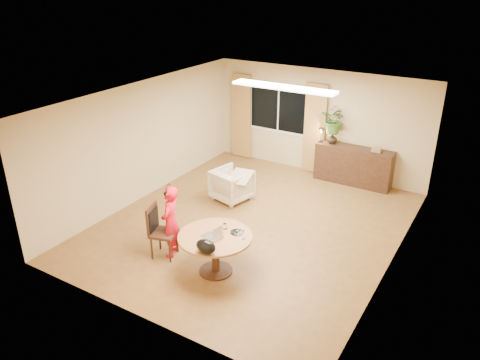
# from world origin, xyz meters

# --- Properties ---
(floor) EXTENTS (6.50, 6.50, 0.00)m
(floor) POSITION_xyz_m (0.00, 0.00, 0.00)
(floor) COLOR brown
(floor) RESTS_ON ground
(ceiling) EXTENTS (6.50, 6.50, 0.00)m
(ceiling) POSITION_xyz_m (0.00, 0.00, 2.60)
(ceiling) COLOR white
(ceiling) RESTS_ON wall_back
(wall_back) EXTENTS (5.50, 0.00, 5.50)m
(wall_back) POSITION_xyz_m (0.00, 3.25, 1.30)
(wall_back) COLOR #CDB485
(wall_back) RESTS_ON floor
(wall_left) EXTENTS (0.00, 6.50, 6.50)m
(wall_left) POSITION_xyz_m (-2.75, 0.00, 1.30)
(wall_left) COLOR #CDB485
(wall_left) RESTS_ON floor
(wall_right) EXTENTS (0.00, 6.50, 6.50)m
(wall_right) POSITION_xyz_m (2.75, 0.00, 1.30)
(wall_right) COLOR #CDB485
(wall_right) RESTS_ON floor
(window) EXTENTS (1.70, 0.03, 1.30)m
(window) POSITION_xyz_m (-1.10, 3.23, 1.50)
(window) COLOR white
(window) RESTS_ON wall_back
(curtain_left) EXTENTS (0.55, 0.08, 2.25)m
(curtain_left) POSITION_xyz_m (-2.15, 3.15, 1.15)
(curtain_left) COLOR #986531
(curtain_left) RESTS_ON wall_back
(curtain_right) EXTENTS (0.55, 0.08, 2.25)m
(curtain_right) POSITION_xyz_m (-0.05, 3.15, 1.15)
(curtain_right) COLOR #986531
(curtain_right) RESTS_ON wall_back
(ceiling_panel) EXTENTS (2.20, 0.35, 0.05)m
(ceiling_panel) POSITION_xyz_m (0.00, 1.20, 2.57)
(ceiling_panel) COLOR white
(ceiling_panel) RESTS_ON ceiling
(dining_table) EXTENTS (1.24, 1.24, 0.71)m
(dining_table) POSITION_xyz_m (0.26, -1.72, 0.55)
(dining_table) COLOR brown
(dining_table) RESTS_ON floor
(dining_chair) EXTENTS (0.57, 0.54, 0.98)m
(dining_chair) POSITION_xyz_m (-0.79, -1.78, 0.49)
(dining_chair) COLOR black
(dining_chair) RESTS_ON floor
(child) EXTENTS (0.56, 0.46, 1.33)m
(child) POSITION_xyz_m (-0.71, -1.67, 0.67)
(child) COLOR red
(child) RESTS_ON floor
(laptop) EXTENTS (0.36, 0.27, 0.22)m
(laptop) POSITION_xyz_m (0.23, -1.77, 0.81)
(laptop) COLOR #B7B7BC
(laptop) RESTS_ON dining_table
(tumbler) EXTENTS (0.09, 0.09, 0.10)m
(tumbler) POSITION_xyz_m (0.28, -1.45, 0.75)
(tumbler) COLOR white
(tumbler) RESTS_ON dining_table
(wine_glass) EXTENTS (0.08, 0.08, 0.19)m
(wine_glass) POSITION_xyz_m (0.71, -1.56, 0.80)
(wine_glass) COLOR white
(wine_glass) RESTS_ON dining_table
(pot_lid) EXTENTS (0.25, 0.25, 0.04)m
(pot_lid) POSITION_xyz_m (0.52, -1.45, 0.72)
(pot_lid) COLOR white
(pot_lid) RESTS_ON dining_table
(handbag) EXTENTS (0.39, 0.30, 0.23)m
(handbag) POSITION_xyz_m (0.43, -2.22, 0.82)
(handbag) COLOR black
(handbag) RESTS_ON dining_table
(armchair) EXTENTS (0.92, 0.93, 0.71)m
(armchair) POSITION_xyz_m (-0.97, 0.77, 0.36)
(armchair) COLOR #BFB597
(armchair) RESTS_ON floor
(throw) EXTENTS (0.52, 0.61, 0.03)m
(throw) POSITION_xyz_m (-0.69, 0.68, 0.73)
(throw) COLOR beige
(throw) RESTS_ON armchair
(sideboard) EXTENTS (1.82, 0.44, 0.91)m
(sideboard) POSITION_xyz_m (1.04, 3.01, 0.46)
(sideboard) COLOR black
(sideboard) RESTS_ON floor
(vase) EXTENTS (0.25, 0.25, 0.25)m
(vase) POSITION_xyz_m (0.46, 3.01, 1.03)
(vase) COLOR black
(vase) RESTS_ON sideboard
(bouquet) EXTENTS (0.65, 0.58, 0.66)m
(bouquet) POSITION_xyz_m (0.49, 3.01, 1.49)
(bouquet) COLOR #306827
(bouquet) RESTS_ON vase
(book_stack) EXTENTS (0.24, 0.19, 0.09)m
(book_stack) POSITION_xyz_m (1.54, 3.01, 0.95)
(book_stack) COLOR brown
(book_stack) RESTS_ON sideboard
(desk_lamp) EXTENTS (0.18, 0.18, 0.37)m
(desk_lamp) POSITION_xyz_m (0.20, 2.96, 1.09)
(desk_lamp) COLOR black
(desk_lamp) RESTS_ON sideboard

